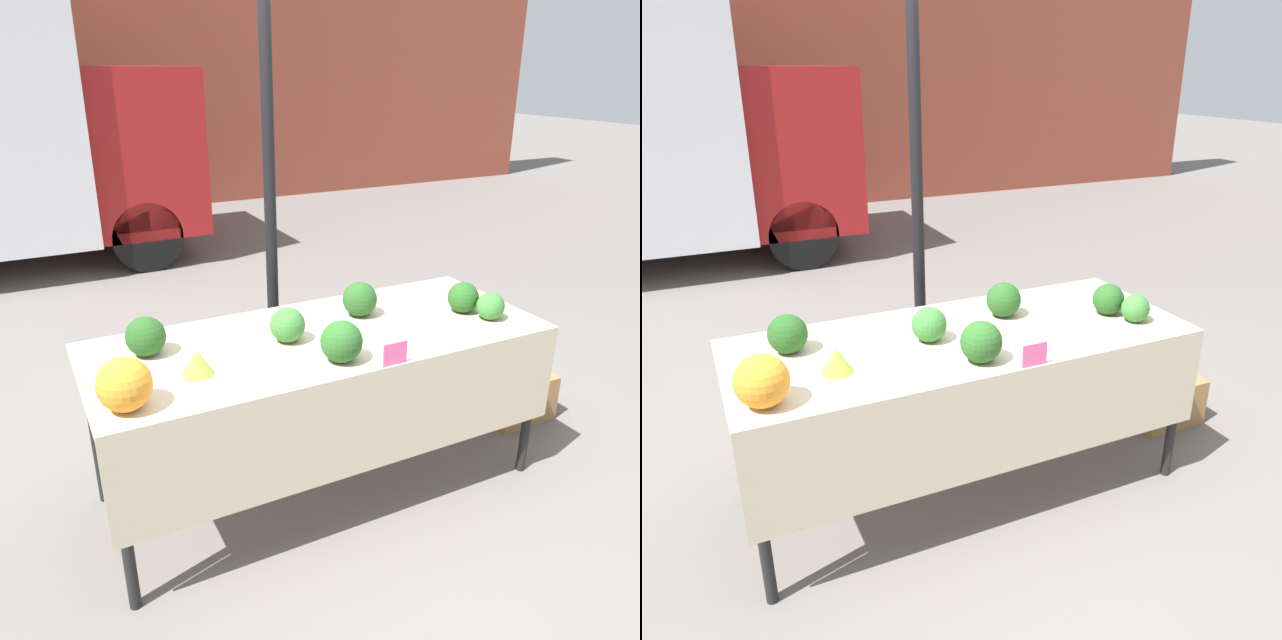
% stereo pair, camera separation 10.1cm
% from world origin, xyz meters
% --- Properties ---
extents(ground_plane, '(40.00, 40.00, 0.00)m').
position_xyz_m(ground_plane, '(0.00, 0.00, 0.00)').
color(ground_plane, slate).
extents(building_facade, '(16.00, 0.60, 4.56)m').
position_xyz_m(building_facade, '(0.00, 7.62, 2.28)').
color(building_facade, brown).
rests_on(building_facade, ground_plane).
extents(tent_pole, '(0.07, 0.07, 2.65)m').
position_xyz_m(tent_pole, '(0.11, 0.87, 1.32)').
color(tent_pole, black).
rests_on(tent_pole, ground_plane).
extents(market_table, '(2.24, 0.90, 0.88)m').
position_xyz_m(market_table, '(0.00, -0.07, 0.78)').
color(market_table, beige).
rests_on(market_table, ground_plane).
extents(orange_cauliflower, '(0.21, 0.21, 0.21)m').
position_xyz_m(orange_cauliflower, '(-0.97, -0.29, 0.98)').
color(orange_cauliflower, orange).
rests_on(orange_cauliflower, market_table).
extents(romanesco_head, '(0.14, 0.14, 0.11)m').
position_xyz_m(romanesco_head, '(-0.65, -0.14, 0.93)').
color(romanesco_head, '#93B238').
rests_on(romanesco_head, market_table).
extents(broccoli_head_0, '(0.17, 0.17, 0.17)m').
position_xyz_m(broccoli_head_0, '(-0.17, 0.01, 0.96)').
color(broccoli_head_0, '#387533').
rests_on(broccoli_head_0, market_table).
extents(broccoli_head_1, '(0.18, 0.18, 0.18)m').
position_xyz_m(broccoli_head_1, '(0.30, 0.14, 0.97)').
color(broccoli_head_1, '#23511E').
rests_on(broccoli_head_1, market_table).
extents(broccoli_head_2, '(0.11, 0.11, 0.11)m').
position_xyz_m(broccoli_head_2, '(0.91, 0.03, 0.93)').
color(broccoli_head_2, '#23511E').
rests_on(broccoli_head_2, market_table).
extents(broccoli_head_3, '(0.18, 0.18, 0.18)m').
position_xyz_m(broccoli_head_3, '(-0.80, 0.15, 0.97)').
color(broccoli_head_3, '#23511E').
rests_on(broccoli_head_3, market_table).
extents(broccoli_head_4, '(0.16, 0.16, 0.16)m').
position_xyz_m(broccoli_head_4, '(0.81, -0.07, 0.96)').
color(broccoli_head_4, '#23511E').
rests_on(broccoli_head_4, market_table).
extents(broccoli_head_5, '(0.19, 0.19, 0.19)m').
position_xyz_m(broccoli_head_5, '(-0.04, -0.30, 0.97)').
color(broccoli_head_5, '#285B23').
rests_on(broccoli_head_5, market_table).
extents(broccoli_head_6, '(0.14, 0.14, 0.14)m').
position_xyz_m(broccoli_head_6, '(0.88, -0.21, 0.95)').
color(broccoli_head_6, '#387533').
rests_on(broccoli_head_6, market_table).
extents(price_sign, '(0.12, 0.01, 0.11)m').
position_xyz_m(price_sign, '(0.15, -0.43, 0.93)').
color(price_sign, '#F45B9E').
rests_on(price_sign, market_table).
extents(produce_crate, '(0.42, 0.36, 0.30)m').
position_xyz_m(produce_crate, '(1.43, 0.09, 0.15)').
color(produce_crate, '#9E7042').
rests_on(produce_crate, ground_plane).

